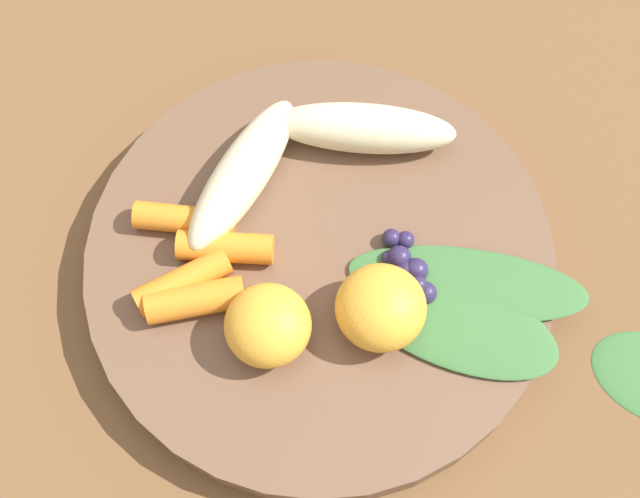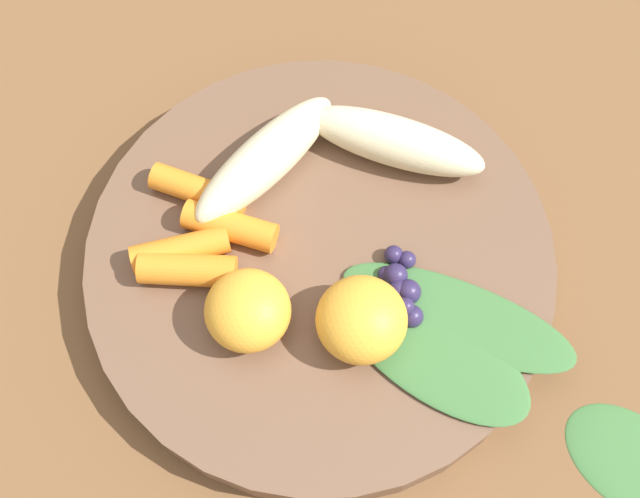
# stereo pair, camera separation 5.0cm
# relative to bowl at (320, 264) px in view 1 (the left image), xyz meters

# --- Properties ---
(ground_plane) EXTENTS (2.40, 2.40, 0.00)m
(ground_plane) POSITION_rel_bowl_xyz_m (0.00, 0.00, -0.01)
(ground_plane) COLOR brown
(bowl) EXTENTS (0.28, 0.28, 0.02)m
(bowl) POSITION_rel_bowl_xyz_m (0.00, 0.00, 0.00)
(bowl) COLOR brown
(bowl) RESTS_ON ground_plane
(banana_peeled_left) EXTENTS (0.12, 0.04, 0.03)m
(banana_peeled_left) POSITION_rel_bowl_xyz_m (-0.02, -0.06, 0.03)
(banana_peeled_left) COLOR beige
(banana_peeled_left) RESTS_ON bowl
(banana_peeled_right) EXTENTS (0.06, 0.12, 0.03)m
(banana_peeled_right) POSITION_rel_bowl_xyz_m (-0.08, -0.01, 0.03)
(banana_peeled_right) COLOR beige
(banana_peeled_right) RESTS_ON bowl
(orange_segment_near) EXTENTS (0.05, 0.05, 0.04)m
(orange_segment_near) POSITION_rel_bowl_xyz_m (0.02, 0.05, 0.03)
(orange_segment_near) COLOR #F4A833
(orange_segment_near) RESTS_ON bowl
(orange_segment_far) EXTENTS (0.05, 0.05, 0.04)m
(orange_segment_far) POSITION_rel_bowl_xyz_m (0.06, -0.01, 0.03)
(orange_segment_far) COLOR #F4A833
(orange_segment_far) RESTS_ON bowl
(carrot_front) EXTENTS (0.03, 0.06, 0.02)m
(carrot_front) POSITION_rel_bowl_xyz_m (0.01, -0.08, 0.02)
(carrot_front) COLOR orange
(carrot_front) RESTS_ON bowl
(carrot_mid_left) EXTENTS (0.04, 0.06, 0.02)m
(carrot_mid_left) POSITION_rel_bowl_xyz_m (0.02, -0.05, 0.02)
(carrot_mid_left) COLOR orange
(carrot_mid_left) RESTS_ON bowl
(carrot_mid_right) EXTENTS (0.06, 0.05, 0.02)m
(carrot_mid_right) POSITION_rel_bowl_xyz_m (0.05, -0.06, 0.02)
(carrot_mid_right) COLOR orange
(carrot_mid_right) RESTS_ON bowl
(carrot_rear) EXTENTS (0.05, 0.06, 0.02)m
(carrot_rear) POSITION_rel_bowl_xyz_m (0.06, -0.05, 0.02)
(carrot_rear) COLOR orange
(carrot_rear) RESTS_ON bowl
(blueberry_pile) EXTENTS (0.05, 0.04, 0.02)m
(blueberry_pile) POSITION_rel_bowl_xyz_m (-0.01, 0.05, 0.02)
(blueberry_pile) COLOR #2D234C
(blueberry_pile) RESTS_ON bowl
(coconut_shred_patch) EXTENTS (0.05, 0.05, 0.00)m
(coconut_shred_patch) POSITION_rel_bowl_xyz_m (-0.00, 0.08, 0.01)
(coconut_shred_patch) COLOR white
(coconut_shred_patch) RESTS_ON bowl
(kale_leaf_left) EXTENTS (0.06, 0.12, 0.00)m
(kale_leaf_left) POSITION_rel_bowl_xyz_m (0.01, 0.09, 0.01)
(kale_leaf_left) COLOR #3D7038
(kale_leaf_left) RESTS_ON bowl
(kale_leaf_right) EXTENTS (0.08, 0.15, 0.00)m
(kale_leaf_right) POSITION_rel_bowl_xyz_m (-0.02, 0.09, 0.01)
(kale_leaf_right) COLOR #3D7038
(kale_leaf_right) RESTS_ON bowl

